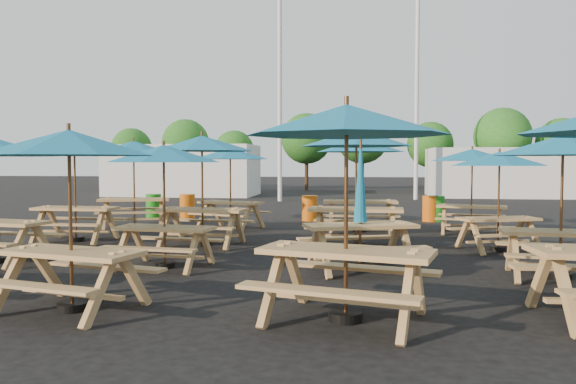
# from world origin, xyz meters

# --- Properties ---
(ground) EXTENTS (120.00, 120.00, 0.00)m
(ground) POSITION_xyz_m (0.00, 0.00, 0.00)
(ground) COLOR black
(ground) RESTS_ON ground
(picnic_unit_2) EXTENTS (2.24, 2.24, 2.38)m
(picnic_unit_2) POSITION_xyz_m (-4.77, -0.03, 2.07)
(picnic_unit_2) COLOR tan
(picnic_unit_2) RESTS_ON ground
(picnic_unit_3) EXTENTS (2.88, 2.88, 2.46)m
(picnic_unit_3) POSITION_xyz_m (-4.52, 2.78, 2.14)
(picnic_unit_3) COLOR tan
(picnic_unit_3) RESTS_ON ground
(picnic_unit_4) EXTENTS (2.55, 2.55, 2.25)m
(picnic_unit_4) POSITION_xyz_m (-1.75, -5.81, 1.95)
(picnic_unit_4) COLOR tan
(picnic_unit_4) RESTS_ON ground
(picnic_unit_5) EXTENTS (2.25, 2.25, 2.15)m
(picnic_unit_5) POSITION_xyz_m (-1.59, -2.93, 1.87)
(picnic_unit_5) COLOR tan
(picnic_unit_5) RESTS_ON ground
(picnic_unit_6) EXTENTS (2.49, 2.49, 2.44)m
(picnic_unit_6) POSITION_xyz_m (-1.67, -0.27, 2.12)
(picnic_unit_6) COLOR tan
(picnic_unit_6) RESTS_ON ground
(picnic_unit_7) EXTENTS (2.71, 2.71, 2.26)m
(picnic_unit_7) POSITION_xyz_m (-1.77, 2.85, 1.96)
(picnic_unit_7) COLOR tan
(picnic_unit_7) RESTS_ON ground
(picnic_unit_8) EXTENTS (2.89, 2.89, 2.51)m
(picnic_unit_8) POSITION_xyz_m (1.61, -5.83, 2.18)
(picnic_unit_8) COLOR tan
(picnic_unit_8) RESTS_ON ground
(picnic_unit_9) EXTENTS (2.28, 2.14, 2.37)m
(picnic_unit_9) POSITION_xyz_m (1.78, -2.74, 0.97)
(picnic_unit_9) COLOR tan
(picnic_unit_9) RESTS_ON ground
(picnic_unit_10) EXTENTS (2.51, 2.51, 2.55)m
(picnic_unit_10) POSITION_xyz_m (1.69, -0.16, 2.22)
(picnic_unit_10) COLOR tan
(picnic_unit_10) RESTS_ON ground
(picnic_unit_11) EXTENTS (2.41, 2.41, 2.48)m
(picnic_unit_11) POSITION_xyz_m (1.77, 2.65, 2.15)
(picnic_unit_11) COLOR tan
(picnic_unit_11) RESTS_ON ground
(picnic_unit_13) EXTENTS (2.39, 2.39, 2.28)m
(picnic_unit_13) POSITION_xyz_m (4.89, -3.06, 1.98)
(picnic_unit_13) COLOR tan
(picnic_unit_13) RESTS_ON ground
(picnic_unit_14) EXTENTS (2.45, 2.45, 2.07)m
(picnic_unit_14) POSITION_xyz_m (4.61, -0.26, 1.80)
(picnic_unit_14) COLOR tan
(picnic_unit_14) RESTS_ON ground
(picnic_unit_15) EXTENTS (2.43, 2.43, 2.20)m
(picnic_unit_15) POSITION_xyz_m (4.60, 2.53, 1.91)
(picnic_unit_15) COLOR tan
(picnic_unit_15) RESTS_ON ground
(waste_bin_0) EXTENTS (0.50, 0.50, 0.80)m
(waste_bin_0) POSITION_xyz_m (-4.96, 5.40, 0.40)
(waste_bin_0) COLOR #198317
(waste_bin_0) RESTS_ON ground
(waste_bin_1) EXTENTS (0.50, 0.50, 0.80)m
(waste_bin_1) POSITION_xyz_m (-3.84, 5.47, 0.40)
(waste_bin_1) COLOR #DA600C
(waste_bin_1) RESTS_ON ground
(waste_bin_2) EXTENTS (0.50, 0.50, 0.80)m
(waste_bin_2) POSITION_xyz_m (0.21, 5.24, 0.40)
(waste_bin_2) COLOR #DA600C
(waste_bin_2) RESTS_ON ground
(waste_bin_3) EXTENTS (0.50, 0.50, 0.80)m
(waste_bin_3) POSITION_xyz_m (3.94, 5.52, 0.40)
(waste_bin_3) COLOR #DA600C
(waste_bin_3) RESTS_ON ground
(waste_bin_4) EXTENTS (0.50, 0.50, 0.80)m
(waste_bin_4) POSITION_xyz_m (4.13, 5.57, 0.40)
(waste_bin_4) COLOR #198317
(waste_bin_4) RESTS_ON ground
(mast_0) EXTENTS (0.20, 0.20, 12.00)m
(mast_0) POSITION_xyz_m (-2.00, 14.00, 6.00)
(mast_0) COLOR silver
(mast_0) RESTS_ON ground
(mast_1) EXTENTS (0.20, 0.20, 12.00)m
(mast_1) POSITION_xyz_m (4.50, 16.00, 6.00)
(mast_1) COLOR silver
(mast_1) RESTS_ON ground
(event_tent_0) EXTENTS (8.00, 4.00, 2.80)m
(event_tent_0) POSITION_xyz_m (-8.00, 18.00, 1.40)
(event_tent_0) COLOR silver
(event_tent_0) RESTS_ON ground
(event_tent_1) EXTENTS (7.00, 4.00, 2.60)m
(event_tent_1) POSITION_xyz_m (9.00, 19.00, 1.30)
(event_tent_1) COLOR silver
(event_tent_1) RESTS_ON ground
(tree_0) EXTENTS (2.80, 2.80, 4.24)m
(tree_0) POSITION_xyz_m (-14.07, 25.25, 2.83)
(tree_0) COLOR #382314
(tree_0) RESTS_ON ground
(tree_1) EXTENTS (3.11, 3.11, 4.72)m
(tree_1) POSITION_xyz_m (-9.74, 23.90, 3.15)
(tree_1) COLOR #382314
(tree_1) RESTS_ON ground
(tree_2) EXTENTS (2.59, 2.59, 3.93)m
(tree_2) POSITION_xyz_m (-6.39, 23.65, 2.62)
(tree_2) COLOR #382314
(tree_2) RESTS_ON ground
(tree_3) EXTENTS (3.36, 3.36, 5.09)m
(tree_3) POSITION_xyz_m (-1.75, 24.72, 3.41)
(tree_3) COLOR #382314
(tree_3) RESTS_ON ground
(tree_4) EXTENTS (3.41, 3.41, 5.17)m
(tree_4) POSITION_xyz_m (1.90, 24.26, 3.46)
(tree_4) COLOR #382314
(tree_4) RESTS_ON ground
(tree_5) EXTENTS (2.94, 2.94, 4.45)m
(tree_5) POSITION_xyz_m (6.22, 24.67, 2.97)
(tree_5) COLOR #382314
(tree_5) RESTS_ON ground
(tree_6) EXTENTS (3.38, 3.38, 5.13)m
(tree_6) POSITION_xyz_m (10.23, 22.90, 3.43)
(tree_6) COLOR #382314
(tree_6) RESTS_ON ground
(tree_7) EXTENTS (2.95, 2.95, 4.48)m
(tree_7) POSITION_xyz_m (13.63, 22.92, 2.99)
(tree_7) COLOR #382314
(tree_7) RESTS_ON ground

